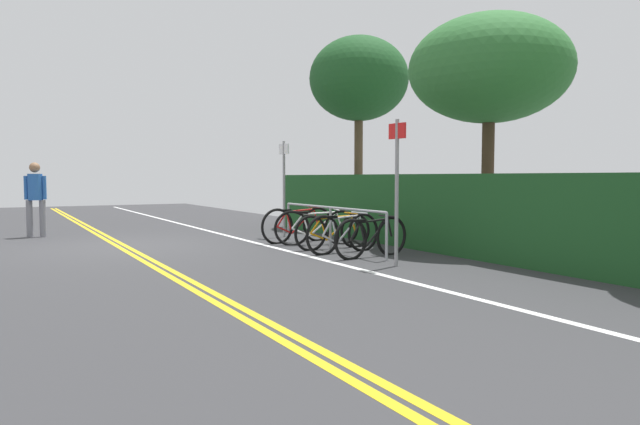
{
  "coord_description": "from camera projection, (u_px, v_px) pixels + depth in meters",
  "views": [
    {
      "loc": [
        11.96,
        -2.16,
        1.4
      ],
      "look_at": [
        3.12,
        2.87,
        0.77
      ],
      "focal_mm": 31.9,
      "sensor_mm": 36.0,
      "label": 1
    }
  ],
  "objects": [
    {
      "name": "tree_mid",
      "position": [
        490.0,
        70.0,
        11.36
      ],
      "size": [
        3.23,
        3.23,
        4.63
      ],
      "color": "#473323",
      "rests_on": "ground_plane"
    },
    {
      "name": "hedge_backdrop",
      "position": [
        459.0,
        213.0,
        10.71
      ],
      "size": [
        12.68,
        1.18,
        1.46
      ],
      "primitive_type": "cube",
      "color": "#1C4C21",
      "rests_on": "ground_plane"
    },
    {
      "name": "sign_post_far",
      "position": [
        397.0,
        179.0,
        8.84
      ],
      "size": [
        0.36,
        0.07,
        2.3
      ],
      "color": "gray",
      "rests_on": "ground_plane"
    },
    {
      "name": "bicycle_1",
      "position": [
        317.0,
        227.0,
        11.77
      ],
      "size": [
        0.66,
        1.72,
        0.77
      ],
      "color": "black",
      "rests_on": "ground_plane"
    },
    {
      "name": "bike_lane_stripe_white",
      "position": [
        242.0,
        239.0,
        12.82
      ],
      "size": [
        32.15,
        0.12,
        0.0
      ],
      "primitive_type": "cube",
      "color": "white",
      "rests_on": "ground_plane"
    },
    {
      "name": "centre_line_yellow_outer",
      "position": [
        126.0,
        246.0,
        11.57
      ],
      "size": [
        32.15,
        0.1,
        0.0
      ],
      "primitive_type": "cube",
      "color": "gold",
      "rests_on": "ground_plane"
    },
    {
      "name": "sign_post_near",
      "position": [
        284.0,
        180.0,
        13.24
      ],
      "size": [
        0.36,
        0.09,
        2.24
      ],
      "color": "gray",
      "rests_on": "ground_plane"
    },
    {
      "name": "tree_near_left",
      "position": [
        359.0,
        80.0,
        16.12
      ],
      "size": [
        2.81,
        2.81,
        5.38
      ],
      "color": "brown",
      "rests_on": "ground_plane"
    },
    {
      "name": "centre_line_yellow_inner",
      "position": [
        117.0,
        246.0,
        11.49
      ],
      "size": [
        32.15,
        0.1,
        0.0
      ],
      "primitive_type": "cube",
      "color": "gold",
      "rests_on": "ground_plane"
    },
    {
      "name": "bike_rack",
      "position": [
        330.0,
        217.0,
        11.06
      ],
      "size": [
        3.73,
        0.05,
        0.83
      ],
      "color": "#9EA0A5",
      "rests_on": "ground_plane"
    },
    {
      "name": "bicycle_4",
      "position": [
        372.0,
        237.0,
        9.95
      ],
      "size": [
        0.46,
        1.68,
        0.75
      ],
      "color": "black",
      "rests_on": "ground_plane"
    },
    {
      "name": "bicycle_3",
      "position": [
        343.0,
        233.0,
        10.53
      ],
      "size": [
        0.46,
        1.71,
        0.77
      ],
      "color": "black",
      "rests_on": "ground_plane"
    },
    {
      "name": "bicycle_2",
      "position": [
        333.0,
        231.0,
        11.13
      ],
      "size": [
        0.46,
        1.74,
        0.73
      ],
      "color": "black",
      "rests_on": "ground_plane"
    },
    {
      "name": "bicycle_0",
      "position": [
        298.0,
        225.0,
        12.25
      ],
      "size": [
        0.46,
        1.8,
        0.79
      ],
      "color": "black",
      "rests_on": "ground_plane"
    },
    {
      "name": "pedestrian",
      "position": [
        35.0,
        194.0,
        13.23
      ],
      "size": [
        0.32,
        0.47,
        1.74
      ],
      "color": "slate",
      "rests_on": "ground_plane"
    },
    {
      "name": "ground_plane",
      "position": [
        122.0,
        247.0,
        11.53
      ],
      "size": [
        35.72,
        13.05,
        0.05
      ],
      "primitive_type": "cube",
      "color": "#353538"
    }
  ]
}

